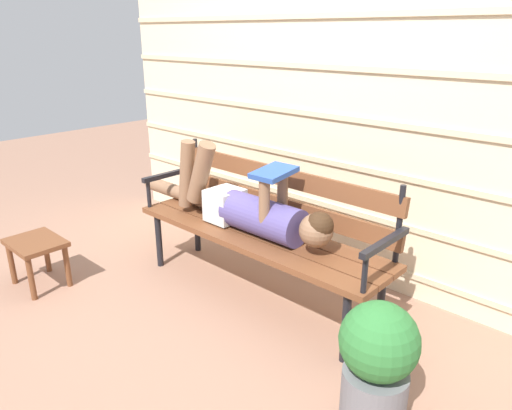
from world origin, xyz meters
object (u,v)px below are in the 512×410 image
(park_bench, at_px, (264,222))
(footstool, at_px, (37,250))
(potted_plant, at_px, (377,362))
(reclining_person, at_px, (245,207))

(park_bench, relative_size, footstool, 4.67)
(park_bench, height_order, potted_plant, park_bench)
(park_bench, distance_m, reclining_person, 0.15)
(reclining_person, bearing_deg, park_bench, 37.85)
(footstool, relative_size, potted_plant, 0.66)
(potted_plant, bearing_deg, footstool, -168.67)
(reclining_person, height_order, potted_plant, reclining_person)
(reclining_person, distance_m, footstool, 1.41)
(potted_plant, bearing_deg, reclining_person, 159.65)
(reclining_person, bearing_deg, footstool, -139.70)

